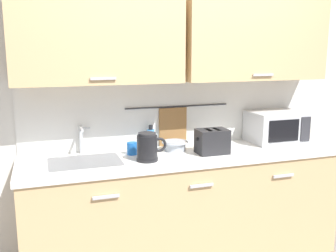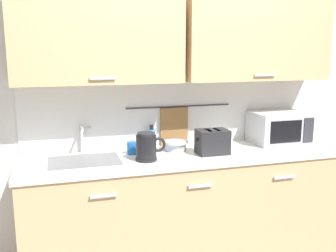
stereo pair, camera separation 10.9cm
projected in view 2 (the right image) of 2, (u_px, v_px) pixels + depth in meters
counter_unit at (185, 207)px, 3.09m from camera, size 2.53×0.64×0.90m
back_wall_assembly at (178, 72)px, 3.11m from camera, size 3.70×0.41×2.50m
sink_faucet at (82, 135)px, 2.98m from camera, size 0.09×0.17×0.22m
microwave at (278, 128)px, 3.33m from camera, size 0.46×0.35×0.27m
electric_kettle at (147, 147)px, 2.80m from camera, size 0.23×0.16×0.21m
dish_soap_bottle at (152, 138)px, 3.14m from camera, size 0.06×0.06×0.20m
mug_near_sink at (133, 148)px, 2.98m from camera, size 0.12×0.08×0.09m
mixing_bowl at (175, 145)px, 3.09m from camera, size 0.21×0.21×0.08m
toaster at (212, 142)px, 2.98m from camera, size 0.26×0.17×0.19m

